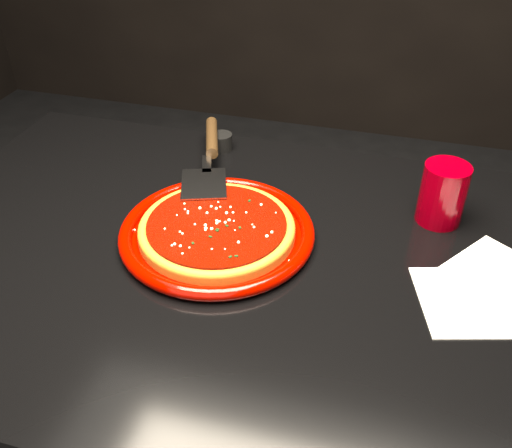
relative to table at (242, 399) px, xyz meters
The scene contains 12 objects.
table is the anchor object (origin of this frame).
plate 0.39m from the table, 143.90° to the left, with size 0.33×0.33×0.02m, color #6F0400.
pizza_crust 0.40m from the table, 143.90° to the left, with size 0.26×0.26×0.01m, color #8F5B17.
pizza_crust_rim 0.40m from the table, 143.90° to the left, with size 0.26×0.26×0.02m, color #8F5B17.
pizza_sauce 0.41m from the table, 143.90° to the left, with size 0.23×0.23×0.01m, color #690900.
parmesan_dusting 0.41m from the table, 143.90° to the left, with size 0.23×0.23×0.01m, color #FFF5C3, non-canonical shape.
basil_flecks 0.41m from the table, 143.90° to the left, with size 0.21×0.21×0.00m, color black, non-canonical shape.
pizza_server 0.49m from the table, 119.60° to the left, with size 0.10×0.35×0.03m, color silver, non-canonical shape.
cup 0.56m from the table, 31.73° to the left, with size 0.08×0.08×0.11m, color #7C000A.
napkin_a 0.52m from the table, ahead, with size 0.15×0.15×0.00m, color white.
napkin_b 0.56m from the table, ahead, with size 0.13×0.14×0.00m, color white.
ramekin 0.53m from the table, 112.79° to the left, with size 0.05×0.05×0.04m, color black.
Camera 1 is at (0.22, -0.69, 1.34)m, focal length 40.00 mm.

